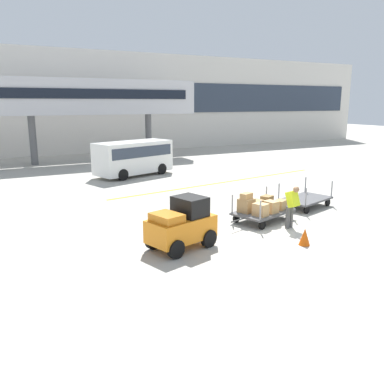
{
  "coord_description": "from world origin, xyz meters",
  "views": [
    {
      "loc": [
        -8.77,
        -10.73,
        4.42
      ],
      "look_at": [
        -2.0,
        2.31,
        1.12
      ],
      "focal_mm": 37.32,
      "sensor_mm": 36.0,
      "label": 1
    }
  ],
  "objects_px": {
    "baggage_cart_middle": "(305,199)",
    "baggage_tug": "(182,225)",
    "baggage_cart_lead": "(262,208)",
    "safety_cone_near": "(305,237)",
    "shuttle_van": "(133,156)",
    "baggage_handler": "(292,205)"
  },
  "relations": [
    {
      "from": "baggage_cart_middle",
      "to": "baggage_handler",
      "type": "distance_m",
      "value": 3.27
    },
    {
      "from": "baggage_handler",
      "to": "shuttle_van",
      "type": "distance_m",
      "value": 12.83
    },
    {
      "from": "baggage_cart_middle",
      "to": "safety_cone_near",
      "type": "relative_size",
      "value": 5.61
    },
    {
      "from": "baggage_tug",
      "to": "baggage_cart_middle",
      "type": "bearing_deg",
      "value": 16.17
    },
    {
      "from": "baggage_cart_lead",
      "to": "shuttle_van",
      "type": "relative_size",
      "value": 0.6
    },
    {
      "from": "baggage_handler",
      "to": "shuttle_van",
      "type": "xyz_separation_m",
      "value": [
        -1.45,
        12.74,
        0.37
      ]
    },
    {
      "from": "safety_cone_near",
      "to": "shuttle_van",
      "type": "bearing_deg",
      "value": 92.62
    },
    {
      "from": "baggage_cart_middle",
      "to": "baggage_handler",
      "type": "bearing_deg",
      "value": -141.6
    },
    {
      "from": "baggage_cart_middle",
      "to": "baggage_tug",
      "type": "bearing_deg",
      "value": -163.83
    },
    {
      "from": "shuttle_van",
      "to": "safety_cone_near",
      "type": "distance_m",
      "value": 14.35
    },
    {
      "from": "baggage_cart_lead",
      "to": "baggage_handler",
      "type": "relative_size",
      "value": 1.97
    },
    {
      "from": "baggage_handler",
      "to": "baggage_cart_lead",
      "type": "bearing_deg",
      "value": 109.48
    },
    {
      "from": "baggage_cart_lead",
      "to": "baggage_cart_middle",
      "type": "distance_m",
      "value": 3.07
    },
    {
      "from": "baggage_tug",
      "to": "baggage_handler",
      "type": "distance_m",
      "value": 4.34
    },
    {
      "from": "safety_cone_near",
      "to": "baggage_handler",
      "type": "bearing_deg",
      "value": 63.07
    },
    {
      "from": "safety_cone_near",
      "to": "baggage_cart_lead",
      "type": "bearing_deg",
      "value": 82.19
    },
    {
      "from": "baggage_cart_lead",
      "to": "shuttle_van",
      "type": "height_order",
      "value": "shuttle_van"
    },
    {
      "from": "baggage_tug",
      "to": "safety_cone_near",
      "type": "bearing_deg",
      "value": -23.91
    },
    {
      "from": "baggage_cart_middle",
      "to": "baggage_handler",
      "type": "relative_size",
      "value": 1.97
    },
    {
      "from": "baggage_cart_lead",
      "to": "baggage_cart_middle",
      "type": "bearing_deg",
      "value": 15.75
    },
    {
      "from": "baggage_cart_middle",
      "to": "baggage_cart_lead",
      "type": "bearing_deg",
      "value": -164.25
    },
    {
      "from": "baggage_cart_middle",
      "to": "safety_cone_near",
      "type": "bearing_deg",
      "value": -132.99
    }
  ]
}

